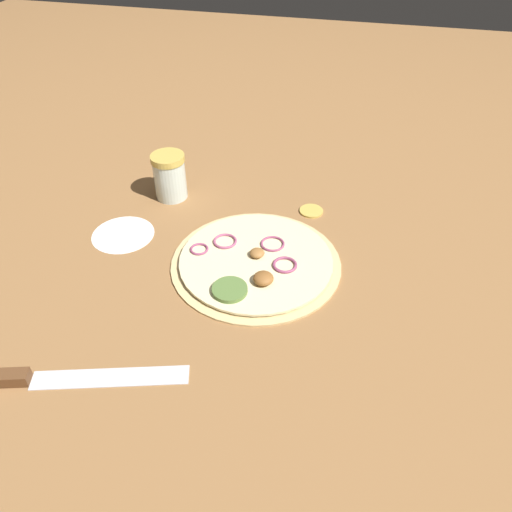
{
  "coord_description": "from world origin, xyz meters",
  "views": [
    {
      "loc": [
        -0.61,
        -0.15,
        0.55
      ],
      "look_at": [
        0.0,
        0.0,
        0.02
      ],
      "focal_mm": 35.0,
      "sensor_mm": 36.0,
      "label": 1
    }
  ],
  "objects_px": {
    "spice_jar": "(170,176)",
    "loose_cap": "(311,210)",
    "pizza": "(255,262)",
    "knife": "(31,378)"
  },
  "relations": [
    {
      "from": "spice_jar",
      "to": "loose_cap",
      "type": "height_order",
      "value": "spice_jar"
    },
    {
      "from": "loose_cap",
      "to": "pizza",
      "type": "bearing_deg",
      "value": 159.03
    },
    {
      "from": "pizza",
      "to": "knife",
      "type": "height_order",
      "value": "pizza"
    },
    {
      "from": "pizza",
      "to": "spice_jar",
      "type": "bearing_deg",
      "value": 52.06
    },
    {
      "from": "pizza",
      "to": "spice_jar",
      "type": "height_order",
      "value": "spice_jar"
    },
    {
      "from": "knife",
      "to": "loose_cap",
      "type": "distance_m",
      "value": 0.56
    },
    {
      "from": "pizza",
      "to": "loose_cap",
      "type": "xyz_separation_m",
      "value": [
        0.18,
        -0.07,
        -0.0
      ]
    },
    {
      "from": "pizza",
      "to": "loose_cap",
      "type": "relative_size",
      "value": 6.31
    },
    {
      "from": "spice_jar",
      "to": "loose_cap",
      "type": "xyz_separation_m",
      "value": [
        0.01,
        -0.28,
        -0.04
      ]
    },
    {
      "from": "knife",
      "to": "loose_cap",
      "type": "height_order",
      "value": "knife"
    }
  ]
}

